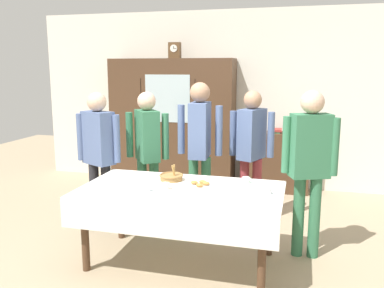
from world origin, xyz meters
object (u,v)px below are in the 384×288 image
(dining_table, at_px, (180,199))
(book_stack, at_px, (277,131))
(person_by_cabinet, at_px, (200,140))
(tea_cup_back_edge, at_px, (147,188))
(pastry_plate, at_px, (200,185))
(tea_cup_near_right, at_px, (267,192))
(bread_basket, at_px, (171,177))
(person_beside_shelf, at_px, (251,144))
(tea_cup_mid_right, at_px, (165,186))
(spoon_near_right, at_px, (224,200))
(tea_cup_center, at_px, (246,181))
(person_behind_table_right, at_px, (99,148))
(spoon_front_edge, at_px, (252,207))
(person_behind_table_left, at_px, (310,158))
(bookshelf_low, at_px, (275,162))
(person_near_right_end, at_px, (147,146))
(mantel_clock, at_px, (175,50))
(spoon_back_edge, at_px, (253,191))
(wall_cabinet, at_px, (172,123))

(dining_table, distance_m, book_stack, 2.75)
(person_by_cabinet, bearing_deg, book_stack, 65.69)
(dining_table, bearing_deg, tea_cup_back_edge, -154.98)
(pastry_plate, bearing_deg, tea_cup_near_right, -8.57)
(bread_basket, xyz_separation_m, person_beside_shelf, (0.68, 0.96, 0.19))
(tea_cup_mid_right, distance_m, person_by_cabinet, 1.03)
(person_by_cabinet, bearing_deg, person_beside_shelf, 27.72)
(book_stack, xyz_separation_m, tea_cup_near_right, (0.09, -2.58, -0.16))
(tea_cup_back_edge, xyz_separation_m, pastry_plate, (0.43, 0.28, -0.01))
(dining_table, xyz_separation_m, spoon_near_right, (0.45, -0.19, 0.09))
(tea_cup_center, relative_size, person_behind_table_right, 0.08)
(spoon_front_edge, relative_size, person_behind_table_left, 0.07)
(bookshelf_low, xyz_separation_m, spoon_near_right, (-0.26, -2.83, 0.29))
(spoon_front_edge, bearing_deg, pastry_plate, 140.05)
(person_behind_table_right, height_order, person_near_right_end, person_behind_table_right)
(spoon_front_edge, xyz_separation_m, person_behind_table_left, (0.44, 0.79, 0.26))
(dining_table, bearing_deg, person_behind_table_left, 22.92)
(spoon_front_edge, distance_m, person_near_right_end, 1.81)
(bookshelf_low, height_order, person_near_right_end, person_near_right_end)
(mantel_clock, bearing_deg, person_by_cabinet, -63.76)
(tea_cup_near_right, bearing_deg, bread_basket, 166.41)
(tea_cup_back_edge, bearing_deg, person_behind_table_right, 140.10)
(tea_cup_mid_right, bearing_deg, person_behind_table_left, 21.66)
(mantel_clock, distance_m, person_by_cabinet, 2.10)
(mantel_clock, height_order, person_behind_table_right, mantel_clock)
(tea_cup_near_right, xyz_separation_m, spoon_near_right, (-0.34, -0.25, -0.02))
(spoon_near_right, distance_m, person_by_cabinet, 1.29)
(tea_cup_near_right, bearing_deg, pastry_plate, 171.43)
(person_beside_shelf, height_order, person_behind_table_right, person_beside_shelf)
(tea_cup_near_right, height_order, spoon_back_edge, tea_cup_near_right)
(bookshelf_low, distance_m, spoon_front_edge, 2.96)
(tea_cup_back_edge, xyz_separation_m, spoon_front_edge, (0.98, -0.18, -0.02))
(spoon_front_edge, distance_m, person_beside_shelf, 1.59)
(person_beside_shelf, relative_size, person_behind_table_right, 1.00)
(book_stack, height_order, person_near_right_end, person_near_right_end)
(person_behind_table_right, bearing_deg, person_beside_shelf, 22.97)
(tea_cup_mid_right, xyz_separation_m, spoon_front_edge, (0.83, -0.28, -0.02))
(book_stack, distance_m, person_behind_table_right, 2.75)
(dining_table, distance_m, person_behind_table_right, 1.29)
(bookshelf_low, relative_size, tea_cup_mid_right, 7.49)
(wall_cabinet, bearing_deg, person_beside_shelf, -43.60)
(dining_table, height_order, person_behind_table_right, person_behind_table_right)
(tea_cup_back_edge, relative_size, spoon_near_right, 1.09)
(tea_cup_mid_right, xyz_separation_m, bread_basket, (-0.04, 0.31, 0.01))
(mantel_clock, height_order, spoon_back_edge, mantel_clock)
(tea_cup_near_right, distance_m, bread_basket, 0.99)
(tea_cup_mid_right, relative_size, spoon_front_edge, 1.09)
(bookshelf_low, bearing_deg, mantel_clock, -178.12)
(tea_cup_center, xyz_separation_m, person_behind_table_left, (0.58, 0.12, 0.24))
(mantel_clock, relative_size, person_by_cabinet, 0.14)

